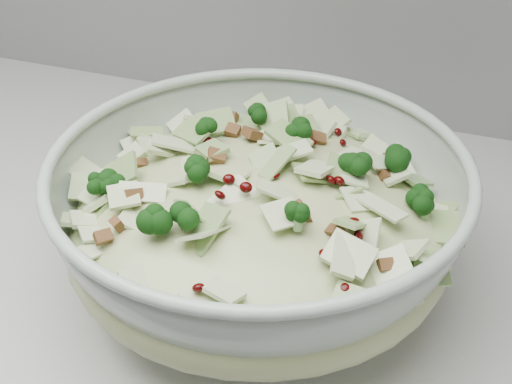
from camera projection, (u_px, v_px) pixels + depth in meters
mixing_bowl at (259, 226)px, 0.63m from camera, size 0.45×0.45×0.15m
salad at (259, 204)px, 0.62m from camera, size 0.45×0.45×0.15m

